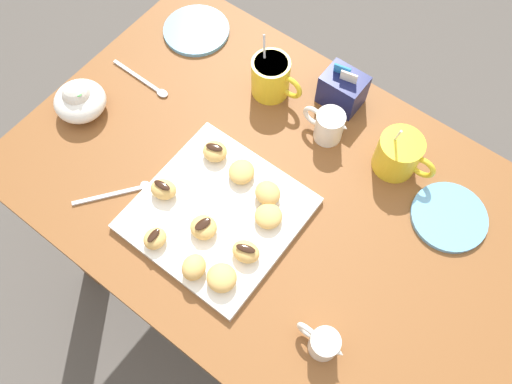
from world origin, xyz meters
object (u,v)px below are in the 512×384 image
Objects in this scene: coffee_mug_yellow_right at (399,154)px; beignet_9 at (222,278)px; saucer_sky_right at (196,30)px; beignet_5 at (242,172)px; pastry_plate_square at (218,213)px; dining_table at (273,217)px; beignet_7 at (266,192)px; chocolate_sauce_pitcher at (324,343)px; beignet_6 at (246,252)px; sugar_caddy at (343,89)px; cream_pitcher_white at (329,125)px; ice_cream_bowl at (79,100)px; coffee_mug_yellow_left at (272,76)px; beignet_1 at (215,151)px; beignet_2 at (164,189)px; beignet_4 at (204,227)px; beignet_0 at (155,238)px; beignet_8 at (194,267)px; saucer_sky_left at (449,217)px.

coffee_mug_yellow_right is 2.37× the size of beignet_9.
saucer_sky_right is 0.42m from beignet_5.
dining_table is at bearing 62.29° from pastry_plate_square.
coffee_mug_yellow_right reaches higher than beignet_7.
chocolate_sauce_pitcher is 1.74× the size of beignet_6.
sugar_caddy reaches higher than beignet_9.
cream_pitcher_white is 0.53m from ice_cream_bowl.
dining_table is at bearing -51.60° from coffee_mug_yellow_left.
ice_cream_bowl is 0.50m from beignet_9.
coffee_mug_yellow_left is at bearing 107.47° from pastry_plate_square.
beignet_1 is at bearing -86.40° from coffee_mug_yellow_left.
pastry_plate_square is at bearing -2.85° from ice_cream_bowl.
coffee_mug_yellow_left is 1.53× the size of chocolate_sauce_pitcher.
pastry_plate_square is (-0.06, -0.11, 0.14)m from dining_table.
coffee_mug_yellow_right is at bearing 45.99° from beignet_2.
dining_table is at bearing -92.86° from cream_pitcher_white.
ice_cream_bowl reaches higher than beignet_4.
beignet_9 is (0.49, -0.12, -0.00)m from ice_cream_bowl.
dining_table is 9.72× the size of ice_cream_bowl.
beignet_9 is (-0.13, -0.41, -0.01)m from coffee_mug_yellow_right.
beignet_1 is at bearing 97.95° from beignet_0.
chocolate_sauce_pitcher is 1.83× the size of beignet_8.
dining_table is 20.96× the size of beignet_2.
dining_table is 0.23m from beignet_4.
sugar_caddy reaches higher than saucer_sky_left.
beignet_7 is at bearing -93.50° from cream_pitcher_white.
beignet_2 is 0.21m from beignet_6.
beignet_5 is (-0.32, 0.18, -0.00)m from chocolate_sauce_pitcher.
pastry_plate_square is at bearing -125.42° from coffee_mug_yellow_right.
beignet_6 is (-0.27, -0.31, 0.03)m from saucer_sky_left.
saucer_sky_right is 3.13× the size of beignet_1.
coffee_mug_yellow_right is at bearing 57.31° from beignet_0.
beignet_1 is at bearing 78.96° from beignet_2.
beignet_1 is at bearing -158.97° from saucer_sky_left.
beignet_5 is (-0.05, -0.29, -0.01)m from sugar_caddy.
coffee_mug_yellow_left is at bearing 108.08° from beignet_8.
pastry_plate_square is 2.00× the size of saucer_sky_left.
cream_pitcher_white reaches higher than pastry_plate_square.
beignet_6 is at bearing -75.03° from dining_table.
pastry_plate_square is 0.10m from beignet_5.
ice_cream_bowl is 2.00× the size of beignet_9.
beignet_2 is at bearing -144.60° from beignet_7.
sugar_caddy is at bearing 5.46° from saucer_sky_right.
beignet_7 is at bearing 57.08° from pastry_plate_square.
beignet_5 is at bearing 78.69° from beignet_0.
coffee_mug_yellow_left is 0.17m from cream_pitcher_white.
dining_table is at bearing 5.96° from beignet_1.
beignet_1 is at bearing 175.16° from beignet_7.
beignet_2 is at bearing -147.61° from saucer_sky_left.
cream_pitcher_white reaches higher than chocolate_sauce_pitcher.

